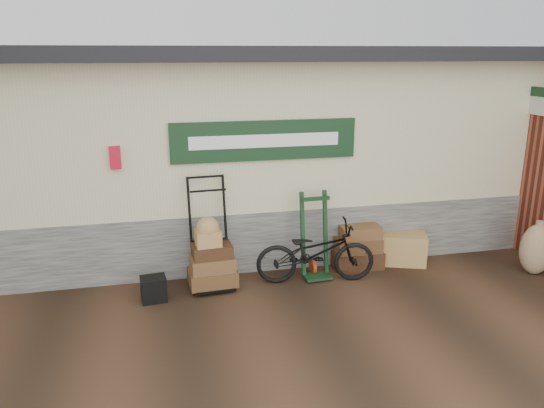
# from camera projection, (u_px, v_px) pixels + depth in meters

# --- Properties ---
(ground) EXTENTS (80.00, 80.00, 0.00)m
(ground) POSITION_uv_depth(u_px,v_px,m) (303.00, 298.00, 7.00)
(ground) COLOR black
(ground) RESTS_ON ground
(station_building) EXTENTS (14.40, 4.10, 3.20)m
(station_building) POSITION_uv_depth(u_px,v_px,m) (260.00, 143.00, 9.11)
(station_building) COLOR #4C4C47
(station_building) RESTS_ON ground
(porter_trolley) EXTENTS (0.80, 0.62, 1.55)m
(porter_trolley) POSITION_uv_depth(u_px,v_px,m) (209.00, 232.00, 7.19)
(porter_trolley) COLOR black
(porter_trolley) RESTS_ON ground
(green_barrow) EXTENTS (0.47, 0.40, 1.24)m
(green_barrow) POSITION_uv_depth(u_px,v_px,m) (315.00, 235.00, 7.51)
(green_barrow) COLOR black
(green_barrow) RESTS_ON ground
(suitcase_stack) EXTENTS (0.76, 0.49, 0.65)m
(suitcase_stack) POSITION_uv_depth(u_px,v_px,m) (357.00, 246.00, 7.94)
(suitcase_stack) COLOR #341F10
(suitcase_stack) RESTS_ON ground
(wicker_hamper) EXTENTS (0.84, 0.69, 0.47)m
(wicker_hamper) POSITION_uv_depth(u_px,v_px,m) (401.00, 248.00, 8.12)
(wicker_hamper) COLOR olive
(wicker_hamper) RESTS_ON ground
(black_trunk) EXTENTS (0.35, 0.30, 0.32)m
(black_trunk) POSITION_uv_depth(u_px,v_px,m) (154.00, 289.00, 6.89)
(black_trunk) COLOR black
(black_trunk) RESTS_ON ground
(bicycle) EXTENTS (0.80, 1.73, 0.97)m
(bicycle) POSITION_uv_depth(u_px,v_px,m) (316.00, 249.00, 7.37)
(bicycle) COLOR black
(bicycle) RESTS_ON ground
(burlap_sack_left) EXTENTS (0.56, 0.50, 0.76)m
(burlap_sack_left) POSITION_uv_depth(u_px,v_px,m) (537.00, 249.00, 7.66)
(burlap_sack_left) COLOR #7E6244
(burlap_sack_left) RESTS_ON ground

